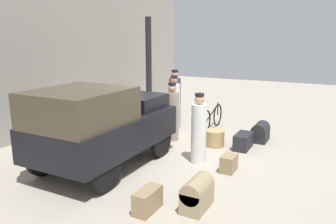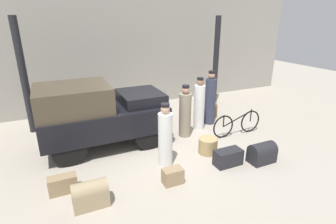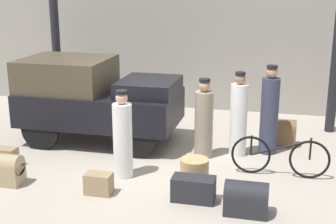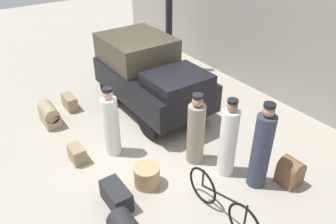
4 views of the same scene
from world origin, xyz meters
name	(u,v)px [view 4 (image 4 of 4)]	position (x,y,z in m)	size (l,w,h in m)	color
ground_plane	(156,146)	(0.00, 0.00, 0.00)	(30.00, 30.00, 0.00)	#A89E8E
station_building_facade	(289,19)	(0.00, 4.08, 2.25)	(16.00, 0.15, 4.50)	gray
canopy_pillar_left	(169,17)	(-3.39, 2.74, 1.76)	(0.22, 0.22, 3.51)	black
truck	(149,73)	(-1.61, 0.86, 1.00)	(3.35, 1.77, 1.81)	black
bicycle	(222,203)	(2.37, -0.19, 0.37)	(1.75, 0.04, 0.76)	black
wicker_basket	(147,176)	(0.92, -0.80, 0.21)	(0.50, 0.50, 0.42)	tan
porter_lifting_near_truck	(196,132)	(0.87, 0.43, 0.73)	(0.36, 0.36, 1.60)	gray
conductor_in_dark_uniform	(111,124)	(-0.37, -0.88, 0.73)	(0.34, 0.34, 1.60)	white
porter_carrying_trunk	(261,149)	(2.12, 0.97, 0.84)	(0.36, 0.36, 1.81)	#33384C
porter_with_bicycle	(228,141)	(1.53, 0.70, 0.79)	(0.34, 0.34, 1.71)	white
trunk_umber_medium	(49,114)	(-2.30, -1.66, 0.27)	(0.67, 0.36, 0.55)	#9E8966
suitcase_small_leather	(70,102)	(-2.75, -0.98, 0.19)	(0.57, 0.26, 0.38)	#937A56
suitcase_black_upright	(77,154)	(-0.54, -1.65, 0.18)	(0.44, 0.28, 0.35)	#937A56
trunk_large_brown	(290,172)	(2.48, 1.50, 0.29)	(0.41, 0.39, 0.57)	brown
suitcase_tan_flat	(116,196)	(1.04, -1.53, 0.20)	(0.69, 0.35, 0.40)	#232328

